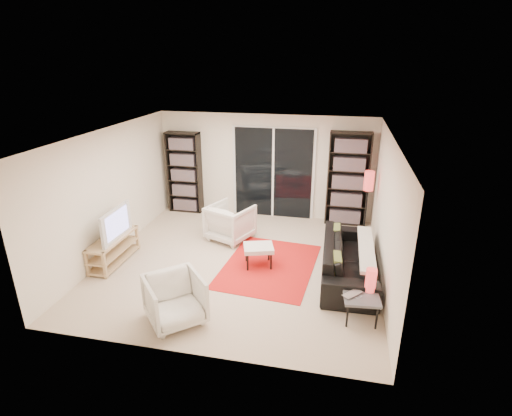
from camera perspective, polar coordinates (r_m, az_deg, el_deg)
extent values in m
plane|color=beige|center=(7.53, -2.36, -7.79)|extent=(5.00, 5.00, 0.00)
cube|color=white|center=(9.36, 1.32, 5.99)|extent=(5.00, 0.02, 2.40)
cube|color=white|center=(4.88, -9.92, -9.16)|extent=(5.00, 0.02, 2.40)
cube|color=white|center=(8.00, -20.12, 2.06)|extent=(0.02, 5.00, 2.40)
cube|color=white|center=(6.88, 18.11, -0.72)|extent=(0.02, 5.00, 2.40)
cube|color=white|center=(6.71, -2.67, 10.48)|extent=(5.00, 5.00, 0.02)
cube|color=white|center=(9.34, 2.49, 4.98)|extent=(1.92, 0.06, 2.16)
cube|color=black|center=(9.30, 2.45, 4.93)|extent=(1.80, 0.02, 2.10)
cube|color=white|center=(9.30, 2.44, 4.91)|extent=(0.05, 0.02, 2.10)
cube|color=black|center=(9.81, -10.17, 5.01)|extent=(0.80, 0.30, 1.95)
cube|color=#97623B|center=(9.79, -10.21, 4.98)|extent=(0.70, 0.22, 1.85)
cube|color=black|center=(9.10, 12.99, 4.02)|extent=(0.90, 0.30, 2.10)
cube|color=#97623B|center=(9.08, 12.99, 3.99)|extent=(0.80, 0.22, 2.00)
cube|color=#DAB87F|center=(7.80, -19.85, -4.12)|extent=(0.40, 1.24, 0.04)
cube|color=#DAB87F|center=(7.89, -19.65, -5.63)|extent=(0.40, 1.24, 0.03)
cube|color=#DAB87F|center=(7.97, -19.48, -6.85)|extent=(0.40, 1.24, 0.04)
cube|color=#DAB87F|center=(7.56, -22.98, -7.34)|extent=(0.05, 0.05, 0.50)
cube|color=#DAB87F|center=(8.42, -18.64, -3.81)|extent=(0.05, 0.05, 0.50)
cube|color=#DAB87F|center=(7.38, -20.81, -7.71)|extent=(0.05, 0.05, 0.50)
cube|color=#DAB87F|center=(8.26, -16.61, -4.05)|extent=(0.05, 0.05, 0.50)
imported|color=black|center=(7.67, -20.00, -2.05)|extent=(0.16, 1.00, 0.57)
cube|color=red|center=(7.41, 1.90, -8.24)|extent=(1.77, 2.28, 0.01)
imported|color=black|center=(7.14, 13.13, -7.04)|extent=(0.93, 2.28, 0.66)
imported|color=silver|center=(8.31, -3.68, -2.02)|extent=(1.06, 1.07, 0.76)
imported|color=silver|center=(5.96, -11.50, -12.72)|extent=(1.08, 1.09, 0.71)
cube|color=silver|center=(7.26, 0.36, -5.72)|extent=(0.63, 0.56, 0.08)
cylinder|color=black|center=(7.19, -1.21, -7.82)|extent=(0.04, 0.04, 0.32)
cylinder|color=black|center=(7.49, -1.38, -6.56)|extent=(0.04, 0.04, 0.32)
cylinder|color=black|center=(7.22, 2.16, -7.69)|extent=(0.04, 0.04, 0.32)
cylinder|color=black|center=(7.52, 1.85, -6.43)|extent=(0.04, 0.04, 0.32)
cube|color=#4E4F54|center=(6.06, 14.83, -12.16)|extent=(0.55, 0.55, 0.04)
cylinder|color=black|center=(5.97, 12.91, -14.72)|extent=(0.03, 0.03, 0.38)
cylinder|color=black|center=(6.30, 12.57, -12.58)|extent=(0.03, 0.03, 0.38)
cylinder|color=black|center=(6.03, 16.87, -14.74)|extent=(0.03, 0.03, 0.38)
cylinder|color=black|center=(6.36, 16.29, -12.62)|extent=(0.03, 0.03, 0.38)
imported|color=silver|center=(6.01, 13.94, -12.03)|extent=(0.36, 0.37, 0.03)
cylinder|color=red|center=(6.10, 16.07, -9.88)|extent=(0.16, 0.16, 0.35)
cylinder|color=black|center=(8.77, 15.04, -4.07)|extent=(0.22, 0.22, 0.03)
cylinder|color=black|center=(8.56, 15.37, -0.81)|extent=(0.03, 0.03, 1.10)
cylinder|color=red|center=(8.33, 15.84, 3.76)|extent=(0.20, 0.20, 0.40)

